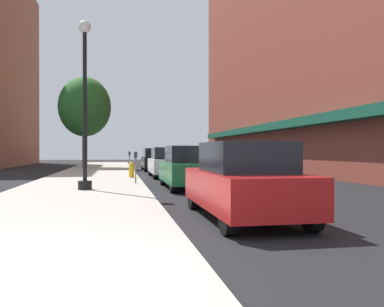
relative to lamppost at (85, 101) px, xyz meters
The scene contains 11 objects.
ground_plane 9.39m from the lamppost, 64.46° to the left, with size 90.00×90.00×0.00m, color black.
sidewalk_slab 9.50m from the lamppost, 91.26° to the left, with size 4.80×50.00×0.12m, color #A8A399.
lamppost is the anchor object (origin of this frame).
fire_hydrant 6.71m from the lamppost, 72.96° to the left, with size 0.33×0.26×0.79m.
parking_meter_near 3.73m from the lamppost, 51.45° to the left, with size 0.14×0.09×1.31m.
parking_meter_far 11.78m from the lamppost, 80.77° to the left, with size 0.14×0.09×1.31m.
tree_near 19.30m from the lamppost, 94.61° to the left, with size 4.22×4.22×7.39m.
car_red 7.56m from the lamppost, 57.96° to the right, with size 1.80×4.30×1.66m.
car_green 4.59m from the lamppost, 13.62° to the left, with size 1.80×4.30×1.66m.
car_white 8.85m from the lamppost, 63.48° to the left, with size 1.80×4.30×1.66m.
car_black 15.64m from the lamppost, 75.75° to the left, with size 1.80×4.30×1.66m.
Camera 1 is at (1.34, -4.22, 1.47)m, focal length 37.03 mm.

